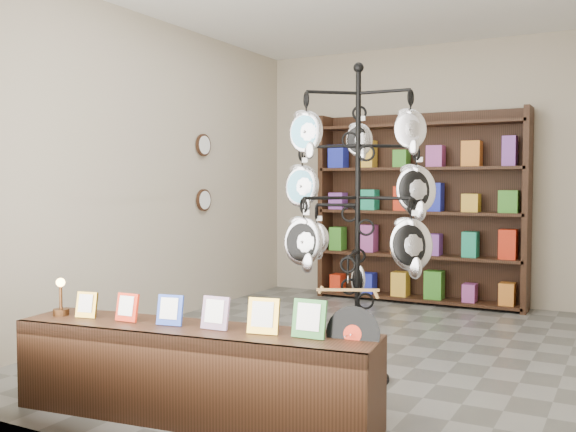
% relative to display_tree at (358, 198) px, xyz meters
% --- Properties ---
extents(ground, '(5.00, 5.00, 0.00)m').
position_rel_display_tree_xyz_m(ground, '(-0.48, 0.78, -1.28)').
color(ground, slate).
rests_on(ground, ground).
extents(room_envelope, '(5.00, 5.00, 5.00)m').
position_rel_display_tree_xyz_m(room_envelope, '(-0.48, 0.78, 0.57)').
color(room_envelope, '#A99B88').
rests_on(room_envelope, ground).
extents(display_tree, '(1.19, 1.19, 2.22)m').
position_rel_display_tree_xyz_m(display_tree, '(0.00, 0.00, 0.00)').
color(display_tree, black).
rests_on(display_tree, ground).
extents(front_shelf, '(2.25, 0.73, 0.78)m').
position_rel_display_tree_xyz_m(front_shelf, '(-0.57, -1.14, -1.01)').
color(front_shelf, black).
rests_on(front_shelf, ground).
extents(back_shelving, '(2.42, 0.36, 2.20)m').
position_rel_display_tree_xyz_m(back_shelving, '(-0.48, 3.08, -0.25)').
color(back_shelving, black).
rests_on(back_shelving, ground).
extents(wall_clocks, '(0.03, 0.24, 0.84)m').
position_rel_display_tree_xyz_m(wall_clocks, '(-2.45, 1.58, 0.22)').
color(wall_clocks, black).
rests_on(wall_clocks, ground).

